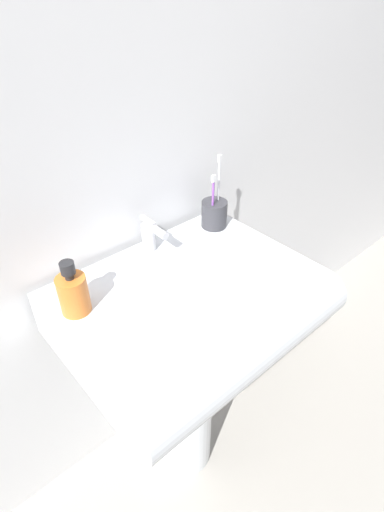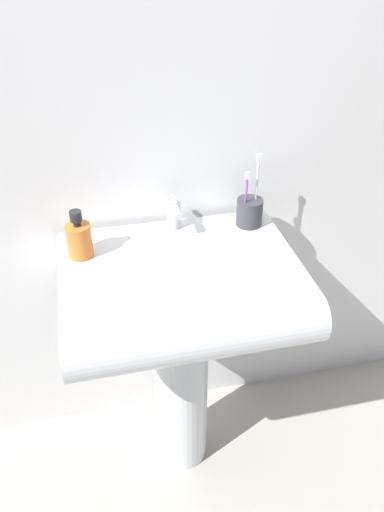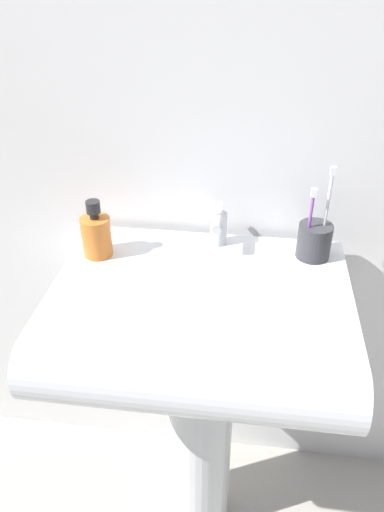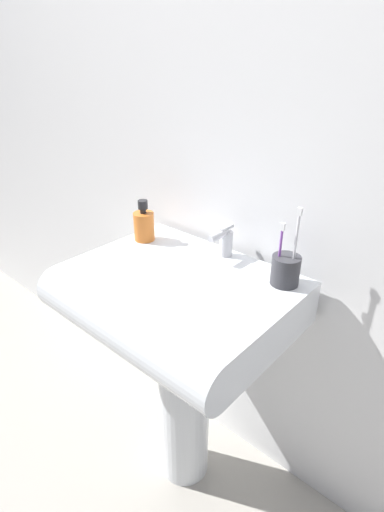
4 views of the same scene
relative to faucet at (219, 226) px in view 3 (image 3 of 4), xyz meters
The scene contains 7 objects.
ground_plane 0.91m from the faucet, 97.17° to the right, with size 6.00×6.00×0.00m, color #ADA89E.
wall_back 0.33m from the faucet, 102.26° to the left, with size 5.00×0.05×2.40m, color white.
sink_pedestal 0.56m from the faucet, 97.17° to the right, with size 0.17×0.17×0.71m, color white.
sink_basin 0.25m from the faucet, 95.52° to the right, with size 0.64×0.50×0.13m.
faucet is the anchor object (origin of this frame).
toothbrush_cup 0.22m from the faucet, ahead, with size 0.08×0.08×0.22m.
soap_bottle 0.29m from the faucet, 164.02° to the right, with size 0.07×0.07×0.14m.
Camera 3 is at (0.09, -0.86, 1.47)m, focal length 35.00 mm.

